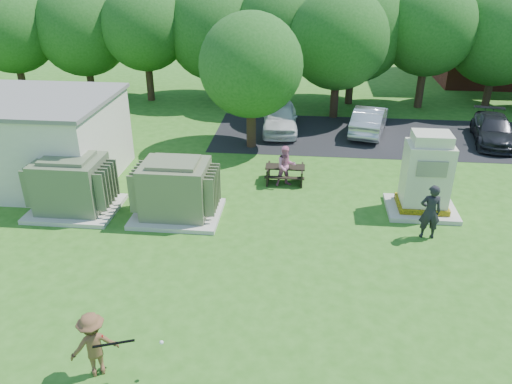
# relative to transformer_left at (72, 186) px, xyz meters

# --- Properties ---
(ground) EXTENTS (120.00, 120.00, 0.00)m
(ground) POSITION_rel_transformer_left_xyz_m (6.50, -4.50, -0.97)
(ground) COLOR #2D6619
(ground) RESTS_ON ground
(parking_strip) EXTENTS (20.00, 6.00, 0.01)m
(parking_strip) POSITION_rel_transformer_left_xyz_m (13.50, 9.00, -0.96)
(parking_strip) COLOR #232326
(parking_strip) RESTS_ON ground
(transformer_left) EXTENTS (3.00, 2.40, 2.07)m
(transformer_left) POSITION_rel_transformer_left_xyz_m (0.00, 0.00, 0.00)
(transformer_left) COLOR beige
(transformer_left) RESTS_ON ground
(transformer_right) EXTENTS (3.00, 2.40, 2.07)m
(transformer_right) POSITION_rel_transformer_left_xyz_m (3.70, 0.00, 0.00)
(transformer_right) COLOR beige
(transformer_right) RESTS_ON ground
(generator_cabinet) EXTENTS (2.39, 1.96, 2.91)m
(generator_cabinet) POSITION_rel_transformer_left_xyz_m (12.20, 1.23, 0.30)
(generator_cabinet) COLOR beige
(generator_cabinet) RESTS_ON ground
(picnic_table) EXTENTS (1.55, 1.16, 0.66)m
(picnic_table) POSITION_rel_transformer_left_xyz_m (7.28, 3.21, -0.56)
(picnic_table) COLOR black
(picnic_table) RESTS_ON ground
(batter) EXTENTS (1.17, 1.01, 1.58)m
(batter) POSITION_rel_transformer_left_xyz_m (3.71, -7.19, -0.18)
(batter) COLOR brown
(batter) RESTS_ON ground
(person_by_generator) EXTENTS (0.68, 0.44, 1.85)m
(person_by_generator) POSITION_rel_transformer_left_xyz_m (12.04, -0.57, -0.05)
(person_by_generator) COLOR black
(person_by_generator) RESTS_ON ground
(person_at_picnic) EXTENTS (0.94, 0.83, 1.62)m
(person_at_picnic) POSITION_rel_transformer_left_xyz_m (7.32, 2.87, -0.16)
(person_at_picnic) COLOR #CF6D99
(person_at_picnic) RESTS_ON ground
(car_white) EXTENTS (1.93, 4.31, 1.44)m
(car_white) POSITION_rel_transformer_left_xyz_m (6.70, 9.34, -0.25)
(car_white) COLOR white
(car_white) RESTS_ON ground
(car_silver_a) EXTENTS (2.36, 4.39, 1.37)m
(car_silver_a) POSITION_rel_transformer_left_xyz_m (11.17, 9.51, -0.28)
(car_silver_a) COLOR #AFAFB4
(car_silver_a) RESTS_ON ground
(car_dark) EXTENTS (2.38, 4.47, 1.23)m
(car_dark) POSITION_rel_transformer_left_xyz_m (16.93, 8.76, -0.35)
(car_dark) COLOR black
(car_dark) RESTS_ON ground
(batting_equipment) EXTENTS (1.50, 0.47, 0.19)m
(batting_equipment) POSITION_rel_transformer_left_xyz_m (4.32, -7.30, 0.04)
(batting_equipment) COLOR black
(batting_equipment) RESTS_ON ground
(tree_row) EXTENTS (41.30, 13.30, 7.30)m
(tree_row) POSITION_rel_transformer_left_xyz_m (8.25, 14.00, 3.18)
(tree_row) COLOR #47301E
(tree_row) RESTS_ON ground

